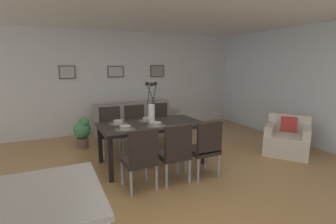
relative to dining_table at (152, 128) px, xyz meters
name	(u,v)px	position (x,y,z in m)	size (l,w,h in m)	color
ground_plane	(162,179)	(-0.11, -0.68, -0.67)	(9.00, 9.00, 0.00)	#A87A47
back_wall_panel	(111,82)	(-0.11, 2.57, 0.63)	(9.00, 0.10, 2.60)	silver
side_window_wall	(305,86)	(3.54, -0.28, 0.63)	(0.10, 6.30, 2.60)	white
ceiling_panel	(150,6)	(-0.11, -0.28, 1.97)	(9.00, 7.20, 0.08)	white
dining_table	(152,128)	(0.00, 0.00, 0.00)	(1.80, 0.97, 0.74)	black
dining_chair_near_left	(141,156)	(-0.51, -0.87, -0.15)	(0.46, 0.46, 0.92)	black
dining_chair_near_right	(111,128)	(-0.53, 0.90, -0.15)	(0.47, 0.47, 0.92)	black
dining_chair_far_left	(175,150)	(0.03, -0.86, -0.15)	(0.44, 0.44, 0.92)	black
dining_chair_far_right	(136,125)	(0.00, 0.90, -0.15)	(0.45, 0.45, 0.92)	black
dining_chair_mid_left	(205,146)	(0.55, -0.89, -0.15)	(0.44, 0.44, 0.92)	black
dining_chair_mid_right	(160,122)	(0.56, 0.92, -0.15)	(0.45, 0.45, 0.92)	black
centerpiece_vase	(152,108)	(0.00, 0.00, 0.36)	(0.21, 0.23, 0.73)	white
placemat_near_left	(125,129)	(-0.54, -0.22, 0.08)	(0.32, 0.32, 0.01)	#4C4742
bowl_near_left	(125,127)	(-0.54, -0.22, 0.12)	(0.17, 0.17, 0.07)	#B2ADA3
placemat_near_right	(119,124)	(-0.54, 0.22, 0.08)	(0.32, 0.32, 0.01)	#4C4742
bowl_near_right	(118,122)	(-0.54, 0.22, 0.12)	(0.17, 0.17, 0.07)	#B2ADA3
placemat_far_left	(156,126)	(0.00, -0.22, 0.08)	(0.32, 0.32, 0.01)	#4C4742
bowl_far_left	(156,124)	(0.00, -0.22, 0.12)	(0.17, 0.17, 0.07)	#B2ADA3
placemat_far_right	(147,121)	(0.00, 0.22, 0.08)	(0.32, 0.32, 0.01)	#4C4742
bowl_far_right	(147,119)	(0.00, 0.22, 0.12)	(0.17, 0.17, 0.07)	#B2ADA3
sofa	(136,124)	(0.33, 1.91, -0.39)	(2.02, 0.84, 0.80)	gray
armchair	(287,139)	(2.66, -0.66, -0.38)	(1.12, 1.12, 0.75)	beige
framed_picture_left	(67,72)	(-1.17, 2.50, 0.91)	(0.37, 0.03, 0.32)	#473828
framed_picture_center	(116,72)	(0.00, 2.50, 0.91)	(0.42, 0.03, 0.30)	#473828
framed_picture_right	(157,71)	(1.17, 2.50, 0.91)	(0.41, 0.03, 0.33)	#473828
potted_plant	(83,131)	(-1.02, 1.41, -0.29)	(0.36, 0.36, 0.67)	brown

